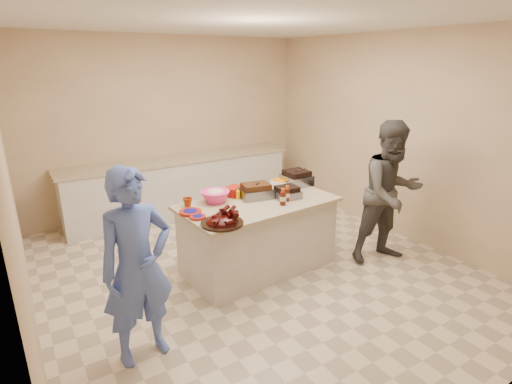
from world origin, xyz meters
TOP-DOWN VIEW (x-y plane):
  - room at (0.00, 0.00)m, footprint 4.50×5.00m
  - back_counter at (0.00, 2.20)m, footprint 3.60×0.64m
  - island at (0.05, 0.00)m, footprint 1.81×1.04m
  - rib_platter at (-0.59, -0.35)m, footprint 0.45×0.45m
  - pulled_pork_tray at (0.10, 0.14)m, footprint 0.40×0.33m
  - brisket_tray at (0.40, -0.06)m, footprint 0.30×0.26m
  - roasting_pan at (0.80, 0.29)m, footprint 0.32×0.32m
  - coleslaw_bowl at (-0.36, 0.24)m, footprint 0.34×0.34m
  - sausage_plate at (0.12, 0.37)m, footprint 0.36×0.36m
  - mac_cheese_dish at (0.69, 0.41)m, footprint 0.34×0.29m
  - bbq_bottle_a at (0.22, -0.23)m, footprint 0.07×0.07m
  - bbq_bottle_b at (0.34, -0.15)m, footprint 0.06×0.06m
  - mustard_bottle at (-0.09, 0.20)m, footprint 0.05×0.05m
  - sauce_bowl at (0.05, 0.26)m, footprint 0.13×0.05m
  - plate_stack_large at (-0.73, 0.07)m, footprint 0.25×0.25m
  - plate_stack_small at (-0.72, -0.09)m, footprint 0.18×0.18m
  - plastic_cup at (-0.67, 0.28)m, footprint 0.11×0.10m
  - basket_stack at (-0.07, 0.34)m, footprint 0.26×0.23m
  - guest_blue at (-1.51, -0.71)m, footprint 0.77×1.66m
  - guest_gray at (1.50, -0.62)m, footprint 1.16×1.83m

SIDE VIEW (x-z plane):
  - room at x=0.00m, z-range -1.35..1.35m
  - island at x=0.05m, z-range -0.41..0.41m
  - guest_blue at x=-1.51m, z-range -0.19..0.19m
  - guest_gray at x=1.50m, z-range -0.32..0.32m
  - back_counter at x=0.00m, z-range 0.00..0.90m
  - rib_platter at x=-0.59m, z-range 0.75..0.91m
  - pulled_pork_tray at x=0.10m, z-range 0.77..0.88m
  - brisket_tray at x=0.40m, z-range 0.79..0.87m
  - roasting_pan at x=0.80m, z-range 0.76..0.89m
  - coleslaw_bowl at x=-0.36m, z-range 0.72..0.94m
  - sausage_plate at x=0.12m, z-range 0.80..0.85m
  - mac_cheese_dish at x=0.69m, z-range 0.79..0.87m
  - bbq_bottle_a at x=0.22m, z-range 0.73..0.92m
  - bbq_bottle_b at x=0.34m, z-range 0.74..0.92m
  - mustard_bottle at x=-0.09m, z-range 0.76..0.89m
  - sauce_bowl at x=0.05m, z-range 0.76..0.89m
  - plate_stack_large at x=-0.73m, z-range 0.81..0.84m
  - plate_stack_small at x=-0.72m, z-range 0.82..0.84m
  - plastic_cup at x=-0.67m, z-range 0.78..0.88m
  - basket_stack at x=-0.07m, z-range 0.78..0.88m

